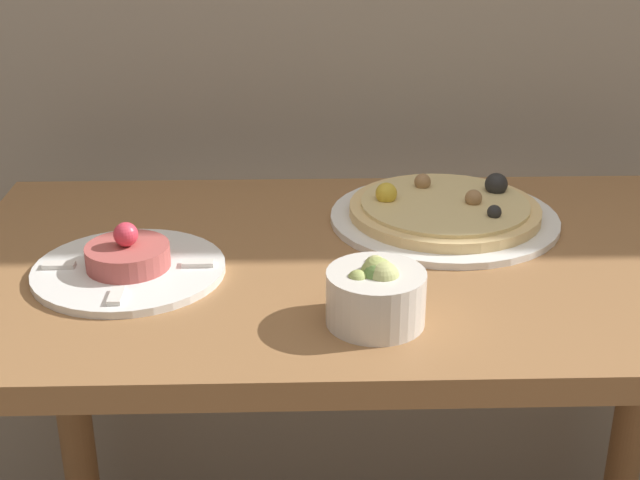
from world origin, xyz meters
TOP-DOWN VIEW (x-y plane):
  - dining_table at (0.00, 0.30)m, footprint 1.11×0.61m
  - pizza_plate at (0.11, 0.42)m, footprint 0.33×0.33m
  - tartare_plate at (-0.31, 0.26)m, footprint 0.24×0.24m
  - small_bowl at (-0.01, 0.12)m, footprint 0.11×0.11m

SIDE VIEW (x-z plane):
  - dining_table at x=0.00m, z-range 0.24..1.00m
  - tartare_plate at x=-0.31m, z-range 0.73..0.80m
  - pizza_plate at x=0.11m, z-range 0.74..0.80m
  - small_bowl at x=-0.01m, z-range 0.75..0.83m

